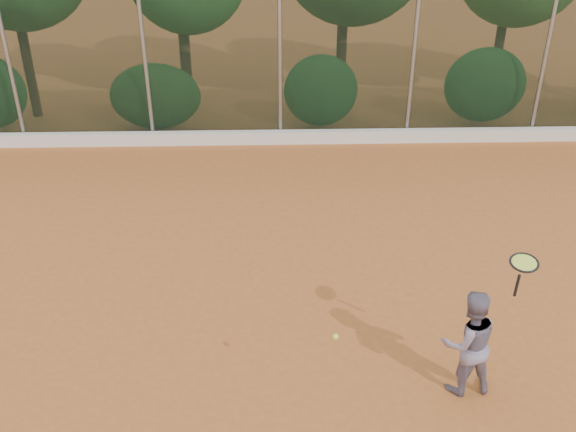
{
  "coord_description": "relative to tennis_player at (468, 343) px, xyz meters",
  "views": [
    {
      "loc": [
        -0.25,
        -7.22,
        5.79
      ],
      "look_at": [
        0.0,
        1.0,
        1.25
      ],
      "focal_mm": 40.0,
      "sensor_mm": 36.0,
      "label": 1
    }
  ],
  "objects": [
    {
      "name": "ground",
      "position": [
        -2.11,
        1.27,
        -0.72
      ],
      "size": [
        80.0,
        80.0,
        0.0
      ],
      "primitive_type": "plane",
      "color": "#A85B27",
      "rests_on": "ground"
    },
    {
      "name": "concrete_curb",
      "position": [
        -2.11,
        8.09,
        -0.57
      ],
      "size": [
        24.0,
        0.2,
        0.3
      ],
      "primitive_type": "cube",
      "color": "silver",
      "rests_on": "ground"
    },
    {
      "name": "tennis_player",
      "position": [
        0.0,
        0.0,
        0.0
      ],
      "size": [
        0.76,
        0.62,
        1.44
      ],
      "primitive_type": "imported",
      "rotation": [
        0.0,
        0.0,
        3.26
      ],
      "color": "slate",
      "rests_on": "ground"
    },
    {
      "name": "chainlink_fence",
      "position": [
        -2.11,
        8.27,
        1.14
      ],
      "size": [
        24.09,
        0.09,
        3.5
      ],
      "color": "black",
      "rests_on": "ground"
    },
    {
      "name": "tennis_racket",
      "position": [
        0.43,
        -0.09,
        1.16
      ],
      "size": [
        0.41,
        0.41,
        0.56
      ],
      "color": "black",
      "rests_on": "ground"
    },
    {
      "name": "tennis_ball_in_flight",
      "position": [
        -1.68,
        -0.53,
        0.57
      ],
      "size": [
        0.07,
        0.07,
        0.07
      ],
      "color": "#D4F638",
      "rests_on": "ground"
    }
  ]
}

